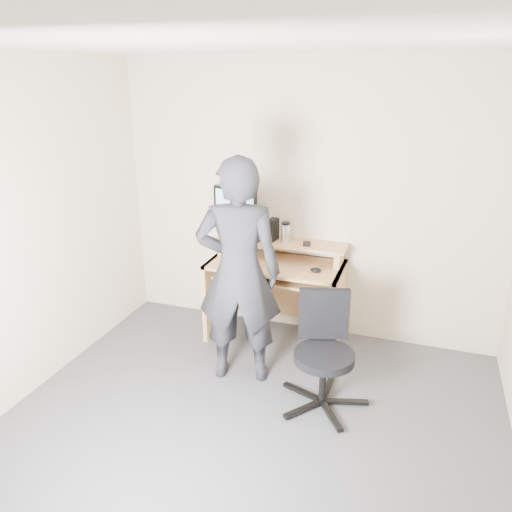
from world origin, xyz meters
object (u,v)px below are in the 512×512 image
Objects in this scene: monitor at (235,207)px; office_chair at (324,347)px; person at (239,273)px; desk at (278,281)px.

monitor is 0.55× the size of office_chair.
monitor is 0.26× the size of person.
office_chair is at bearing 157.24° from person.
desk is 0.66× the size of person.
desk is at bearing 109.12° from office_chair.
monitor is (-0.45, 0.09, 0.63)m from desk.
monitor is at bearing 168.92° from desk.
office_chair is at bearing -55.15° from desk.
person is at bearing -51.24° from monitor.
monitor is 1.61m from office_chair.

